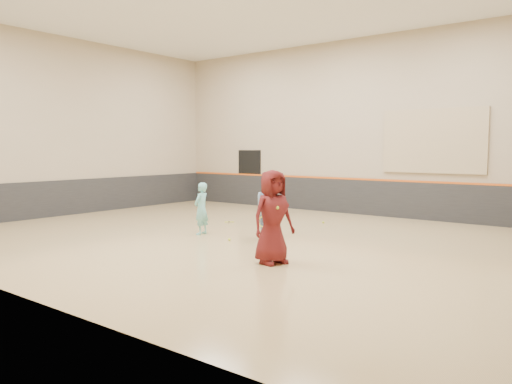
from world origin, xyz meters
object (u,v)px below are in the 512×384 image
Objects in this scene: girl at (201,209)px; young_man at (273,217)px; instructor at (269,207)px; spare_racket at (229,220)px.

girl is 0.74× the size of young_man.
girl is 1.84m from instructor.
instructor is 0.85× the size of young_man.
girl is at bearing -68.72° from spare_racket.
girl is 3.80m from young_man.
young_man reaches higher than instructor.
spare_racket is at bearing -169.63° from girl.
instructor is at bearing -29.17° from spare_racket.
instructor is at bearing 56.74° from young_man.
young_man is (1.74, -2.24, 0.14)m from instructor.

